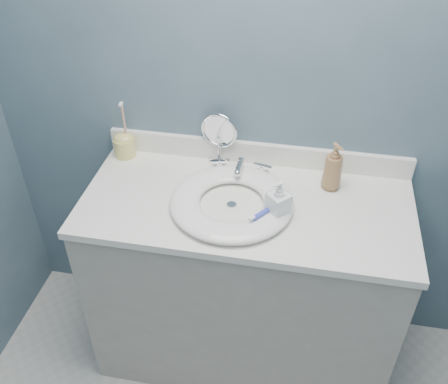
% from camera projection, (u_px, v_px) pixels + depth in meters
% --- Properties ---
extents(back_wall, '(2.20, 0.02, 2.40)m').
position_uv_depth(back_wall, '(260.00, 89.00, 1.85)').
color(back_wall, '#465969').
rests_on(back_wall, ground).
extents(vanity_cabinet, '(1.20, 0.55, 0.85)m').
position_uv_depth(vanity_cabinet, '(243.00, 285.00, 2.11)').
color(vanity_cabinet, '#ACA89D').
rests_on(vanity_cabinet, ground).
extents(countertop, '(1.22, 0.57, 0.03)m').
position_uv_depth(countertop, '(246.00, 205.00, 1.84)').
color(countertop, white).
rests_on(countertop, vanity_cabinet).
extents(backsplash, '(1.22, 0.02, 0.09)m').
position_uv_depth(backsplash, '(257.00, 153.00, 2.01)').
color(backsplash, white).
rests_on(backsplash, countertop).
extents(basin, '(0.45, 0.45, 0.04)m').
position_uv_depth(basin, '(232.00, 202.00, 1.80)').
color(basin, white).
rests_on(basin, countertop).
extents(drain, '(0.04, 0.04, 0.01)m').
position_uv_depth(drain, '(232.00, 205.00, 1.81)').
color(drain, silver).
rests_on(drain, countertop).
extents(faucet, '(0.25, 0.13, 0.07)m').
position_uv_depth(faucet, '(240.00, 169.00, 1.95)').
color(faucet, silver).
rests_on(faucet, countertop).
extents(makeup_mirror, '(0.15, 0.09, 0.22)m').
position_uv_depth(makeup_mirror, '(219.00, 136.00, 1.96)').
color(makeup_mirror, silver).
rests_on(makeup_mirror, countertop).
extents(soap_bottle_amber, '(0.10, 0.10, 0.19)m').
position_uv_depth(soap_bottle_amber, '(333.00, 166.00, 1.84)').
color(soap_bottle_amber, olive).
rests_on(soap_bottle_amber, countertop).
extents(soap_bottle_clear, '(0.10, 0.10, 0.16)m').
position_uv_depth(soap_bottle_clear, '(279.00, 200.00, 1.72)').
color(soap_bottle_clear, white).
rests_on(soap_bottle_clear, countertop).
extents(toothbrush_holder, '(0.09, 0.09, 0.25)m').
position_uv_depth(toothbrush_holder, '(124.00, 144.00, 2.04)').
color(toothbrush_holder, '#DDCF6E').
rests_on(toothbrush_holder, countertop).
extents(toothbrush_lying, '(0.12, 0.15, 0.02)m').
position_uv_depth(toothbrush_lying, '(268.00, 210.00, 1.73)').
color(toothbrush_lying, '#3542BF').
rests_on(toothbrush_lying, basin).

